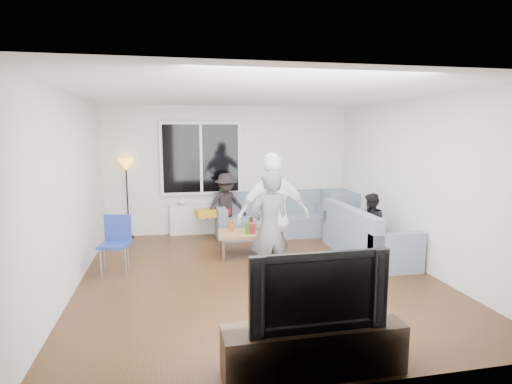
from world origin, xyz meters
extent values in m
cube|color=#56351C|center=(0.00, 0.00, -0.02)|extent=(5.00, 5.50, 0.04)
cube|color=white|center=(0.00, 0.00, 2.62)|extent=(5.00, 5.50, 0.04)
cube|color=silver|center=(0.00, 2.77, 1.30)|extent=(5.00, 0.04, 2.60)
cube|color=silver|center=(0.00, -2.77, 1.30)|extent=(5.00, 0.04, 2.60)
cube|color=silver|center=(-2.52, 0.00, 1.30)|extent=(0.04, 5.50, 2.60)
cube|color=silver|center=(2.52, 0.00, 1.30)|extent=(0.04, 5.50, 2.60)
cube|color=white|center=(-0.60, 2.69, 1.55)|extent=(1.62, 0.06, 1.47)
cube|color=black|center=(-0.60, 2.65, 1.55)|extent=(1.50, 0.02, 1.35)
cube|color=white|center=(-0.60, 2.64, 1.55)|extent=(0.05, 0.03, 1.35)
cube|color=silver|center=(-0.60, 2.65, 0.31)|extent=(1.30, 0.12, 0.62)
imported|color=#2C702D|center=(-0.22, 2.62, 0.80)|extent=(0.21, 0.17, 0.37)
imported|color=silver|center=(-1.00, 2.62, 0.71)|extent=(0.20, 0.20, 0.18)
cube|color=slate|center=(2.33, 2.27, 0.42)|extent=(0.85, 0.85, 0.85)
cube|color=gold|center=(-0.55, 2.25, 0.51)|extent=(0.44, 0.39, 0.14)
cube|color=maroon|center=(-0.25, 2.33, 0.51)|extent=(0.46, 0.44, 0.13)
cube|color=#AB8253|center=(0.10, 1.03, 0.20)|extent=(1.15, 0.70, 0.40)
cylinder|color=maroon|center=(0.08, 0.96, 0.49)|extent=(0.17, 0.17, 0.17)
imported|color=#4E4D52|center=(0.09, -0.35, 0.79)|extent=(0.64, 0.48, 1.58)
imported|color=white|center=(0.19, -0.19, 0.91)|extent=(1.10, 0.53, 1.81)
imported|color=black|center=(2.02, 0.49, 0.54)|extent=(0.56, 0.63, 1.08)
imported|color=black|center=(-0.15, 2.30, 0.64)|extent=(0.91, 0.64, 1.28)
cube|color=#36271B|center=(-0.03, -2.50, 0.22)|extent=(1.60, 0.40, 0.44)
imported|color=black|center=(-0.03, -2.50, 0.78)|extent=(1.20, 0.16, 0.69)
cylinder|color=#331F0B|center=(0.14, 1.22, 0.51)|extent=(0.07, 0.07, 0.22)
cylinder|color=#D85113|center=(0.28, 0.99, 0.52)|extent=(0.07, 0.07, 0.24)
cylinder|color=#268017|center=(0.02, 0.90, 0.50)|extent=(0.08, 0.08, 0.21)
cylinder|color=black|center=(0.48, 1.11, 0.51)|extent=(0.07, 0.07, 0.22)
cylinder|color=#CC580C|center=(-0.22, 1.11, 0.50)|extent=(0.07, 0.07, 0.20)
camera|label=1|loc=(-1.21, -5.70, 2.11)|focal=29.05mm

